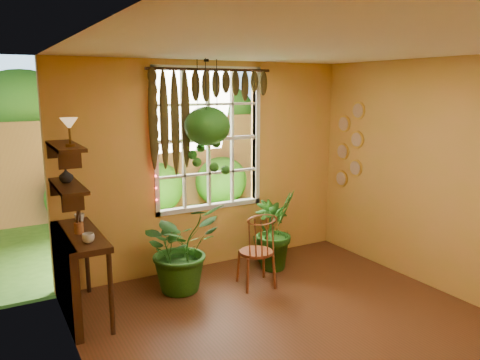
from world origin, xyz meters
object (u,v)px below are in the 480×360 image
(counter_ledge, at_px, (70,267))
(windsor_chair, at_px, (257,262))
(potted_plant_mid, at_px, (277,230))
(hanging_basket, at_px, (207,130))
(potted_plant_left, at_px, (181,247))

(counter_ledge, height_order, windsor_chair, windsor_chair)
(windsor_chair, bearing_deg, potted_plant_mid, 45.56)
(counter_ledge, bearing_deg, potted_plant_mid, 2.23)
(windsor_chair, xyz_separation_m, hanging_basket, (-0.31, 0.68, 1.53))
(windsor_chair, distance_m, potted_plant_left, 0.93)
(windsor_chair, height_order, hanging_basket, hanging_basket)
(windsor_chair, relative_size, potted_plant_mid, 1.02)
(windsor_chair, xyz_separation_m, potted_plant_left, (-0.83, 0.36, 0.21))
(windsor_chair, bearing_deg, hanging_basket, 124.57)
(windsor_chair, relative_size, hanging_basket, 0.75)
(potted_plant_left, relative_size, hanging_basket, 0.73)
(potted_plant_mid, relative_size, hanging_basket, 0.73)
(potted_plant_left, bearing_deg, hanging_basket, 32.00)
(potted_plant_left, bearing_deg, windsor_chair, -23.59)
(windsor_chair, relative_size, potted_plant_left, 1.03)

